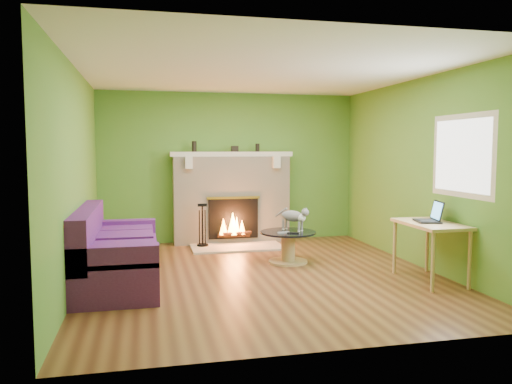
{
  "coord_description": "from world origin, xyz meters",
  "views": [
    {
      "loc": [
        -1.46,
        -6.18,
        1.64
      ],
      "look_at": [
        0.01,
        0.4,
        1.05
      ],
      "focal_mm": 35.0,
      "sensor_mm": 36.0,
      "label": 1
    }
  ],
  "objects_px": {
    "sofa": "(113,255)",
    "desk": "(431,230)",
    "coffee_table": "(288,245)",
    "cat": "(293,219)"
  },
  "relations": [
    {
      "from": "sofa",
      "to": "desk",
      "type": "distance_m",
      "value": 3.88
    },
    {
      "from": "sofa",
      "to": "coffee_table",
      "type": "bearing_deg",
      "value": 14.73
    },
    {
      "from": "coffee_table",
      "to": "cat",
      "type": "height_order",
      "value": "cat"
    },
    {
      "from": "desk",
      "to": "cat",
      "type": "relative_size",
      "value": 1.77
    },
    {
      "from": "sofa",
      "to": "desk",
      "type": "bearing_deg",
      "value": -10.72
    },
    {
      "from": "desk",
      "to": "cat",
      "type": "distance_m",
      "value": 1.94
    },
    {
      "from": "cat",
      "to": "coffee_table",
      "type": "bearing_deg",
      "value": 174.96
    },
    {
      "from": "coffee_table",
      "to": "desk",
      "type": "bearing_deg",
      "value": -43.36
    },
    {
      "from": "desk",
      "to": "sofa",
      "type": "bearing_deg",
      "value": 169.28
    },
    {
      "from": "coffee_table",
      "to": "desk",
      "type": "xyz_separation_m",
      "value": [
        1.43,
        -1.35,
        0.38
      ]
    }
  ]
}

